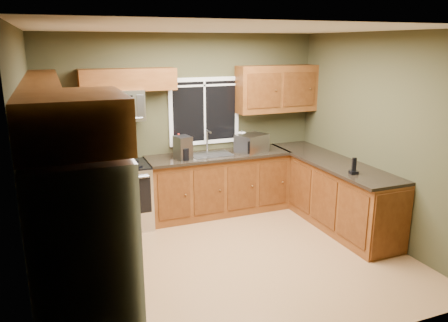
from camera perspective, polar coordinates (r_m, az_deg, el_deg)
floor at (r=5.47m, az=0.89°, el=-12.67°), size 4.20×4.20×0.00m
ceiling at (r=4.84m, az=1.03°, el=16.90°), size 4.20×4.20×0.00m
back_wall at (r=6.64m, az=-5.05°, el=4.66°), size 4.20×0.00×4.20m
front_wall at (r=3.47m, az=12.53°, el=-5.52°), size 4.20×0.00×4.20m
left_wall at (r=4.63m, az=-23.82°, el=-1.23°), size 0.00×3.60×3.60m
right_wall at (r=6.09m, az=19.54°, el=2.88°), size 0.00×3.60×3.60m
window at (r=6.68m, az=-2.56°, el=6.53°), size 1.12×0.03×1.02m
base_cabinets_left at (r=5.37m, az=-19.44°, el=-8.83°), size 0.60×2.65×0.90m
countertop_left at (r=5.20m, az=-19.62°, el=-4.06°), size 0.65×2.65×0.04m
base_cabinets_back at (r=6.72m, az=-0.73°, el=-3.08°), size 2.17×0.60×0.90m
countertop_back at (r=6.57m, az=-0.67°, el=0.75°), size 2.17×0.65×0.04m
base_cabinets_peninsula at (r=6.55m, az=13.77°, el=-4.03°), size 0.60×2.52×0.90m
countertop_peninsula at (r=6.41m, az=13.81°, el=-0.06°), size 0.65×2.50×0.04m
upper_cabinets_left at (r=4.99m, az=-22.41°, el=6.03°), size 0.33×2.65×0.72m
upper_cabinets_back_left at (r=6.20m, az=-12.41°, el=10.34°), size 1.30×0.33×0.30m
upper_cabinets_back_right at (r=6.97m, az=6.89°, el=9.34°), size 1.30×0.33×0.72m
upper_cabinet_over_fridge at (r=3.21m, az=-19.24°, el=4.94°), size 0.72×0.90×0.38m
refrigerator at (r=3.57m, az=-17.63°, el=-13.18°), size 0.74×0.90×1.80m
range at (r=6.34m, az=-13.13°, el=-4.45°), size 0.76×0.69×0.94m
microwave at (r=6.18m, az=-14.03°, el=7.05°), size 0.76×0.41×0.42m
sink at (r=6.54m, az=-1.67°, el=0.97°), size 0.60×0.42×0.36m
toaster_oven at (r=6.64m, az=3.65°, el=2.30°), size 0.54×0.49×0.28m
coffee_maker at (r=6.26m, az=-5.35°, el=1.63°), size 0.25×0.30×0.33m
kettle at (r=6.52m, az=-4.96°, el=1.89°), size 0.18×0.18×0.27m
paper_towel_roll at (r=6.78m, az=2.31°, el=2.61°), size 0.13×0.13×0.31m
soap_bottle_a at (r=6.56m, az=-5.91°, el=2.24°), size 0.14×0.14×0.31m
soap_bottle_c at (r=6.47m, az=-6.10°, el=1.42°), size 0.14×0.14×0.18m
cordless_phone at (r=5.78m, az=16.59°, el=-1.02°), size 0.11×0.11×0.21m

